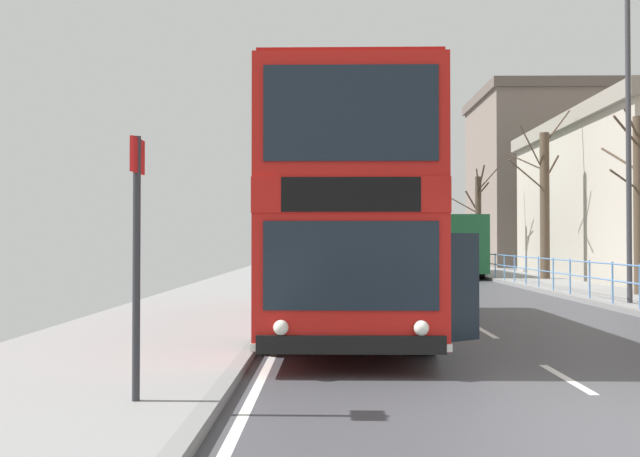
{
  "coord_description": "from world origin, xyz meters",
  "views": [
    {
      "loc": [
        -3.08,
        -6.69,
        1.78
      ],
      "look_at": [
        -3.25,
        6.77,
        2.02
      ],
      "focal_mm": 39.97,
      "sensor_mm": 36.0,
      "label": 1
    }
  ],
  "objects": [
    {
      "name": "bare_tree_far_02",
      "position": [
        6.53,
        15.44,
        3.05
      ],
      "size": [
        2.35,
        3.07,
        5.61
      ],
      "color": "#4C3D2D",
      "rests_on": "ground"
    },
    {
      "name": "bare_tree_far_01",
      "position": [
        6.44,
        24.77,
        3.45
      ],
      "size": [
        3.06,
        1.88,
        7.49
      ],
      "color": "#4C3D2D",
      "rests_on": "ground"
    },
    {
      "name": "pedestrian_railing_far_kerb",
      "position": [
        4.45,
        16.43,
        0.87
      ],
      "size": [
        0.05,
        31.57,
        1.1
      ],
      "color": "#598CC6",
      "rests_on": "ground"
    },
    {
      "name": "street_lamp_far_side",
      "position": [
        4.96,
        12.41,
        5.03
      ],
      "size": [
        0.28,
        0.6,
        8.54
      ],
      "color": "#38383D",
      "rests_on": "ground"
    },
    {
      "name": "double_decker_bus_main",
      "position": [
        -2.76,
        7.49,
        2.27
      ],
      "size": [
        3.29,
        10.22,
        4.34
      ],
      "color": "red",
      "rests_on": "ground"
    },
    {
      "name": "ground",
      "position": [
        -0.72,
        -0.0,
        0.04
      ],
      "size": [
        15.8,
        140.0,
        0.2
      ],
      "color": "#444449"
    },
    {
      "name": "background_building_01",
      "position": [
        13.65,
        46.45,
        6.46
      ],
      "size": [
        11.36,
        11.32,
        12.87
      ],
      "color": "slate",
      "rests_on": "ground"
    },
    {
      "name": "bare_tree_far_00",
      "position": [
        5.49,
        34.14,
        3.05
      ],
      "size": [
        2.77,
        2.62,
        6.03
      ],
      "color": "#423328",
      "rests_on": "ground"
    },
    {
      "name": "background_bus_far_lane",
      "position": [
        2.84,
        29.6,
        1.64
      ],
      "size": [
        2.73,
        9.12,
        3.0
      ],
      "color": "#19512D",
      "rests_on": "ground"
    },
    {
      "name": "bus_stop_sign_near",
      "position": [
        -5.06,
        0.62,
        1.81
      ],
      "size": [
        0.08,
        0.44,
        2.73
      ],
      "color": "#2D2D33",
      "rests_on": "ground"
    }
  ]
}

